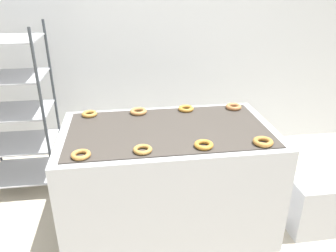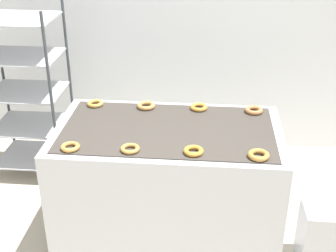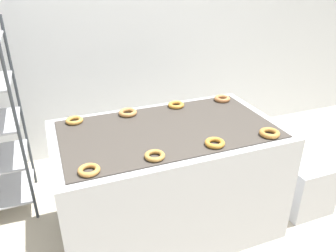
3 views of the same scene
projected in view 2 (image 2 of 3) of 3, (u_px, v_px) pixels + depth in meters
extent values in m
cube|color=silver|center=(182.00, 4.00, 4.23)|extent=(8.00, 0.05, 2.80)
cube|color=#B7BABF|center=(168.00, 181.00, 3.42)|extent=(1.57, 0.92, 0.85)
cube|color=#38332D|center=(168.00, 129.00, 3.22)|extent=(1.45, 0.81, 0.01)
cube|color=#262628|center=(231.00, 199.00, 2.93)|extent=(0.12, 0.07, 0.10)
cylinder|color=#33383D|center=(52.00, 107.00, 3.75)|extent=(0.02, 0.02, 1.54)
cylinder|color=#33383D|center=(4.00, 81.00, 4.26)|extent=(0.02, 0.02, 1.54)
cylinder|color=#33383D|center=(70.00, 83.00, 4.21)|extent=(0.02, 0.02, 1.54)
cube|color=#A8AAB2|center=(36.00, 155.00, 4.28)|extent=(0.62, 0.52, 0.01)
cube|color=#A8AAB2|center=(31.00, 125.00, 4.14)|extent=(0.62, 0.52, 0.01)
cube|color=#A8AAB2|center=(26.00, 92.00, 4.00)|extent=(0.62, 0.52, 0.01)
cube|color=#A8AAB2|center=(21.00, 56.00, 3.85)|extent=(0.62, 0.52, 0.01)
cube|color=#A8AAB2|center=(16.00, 18.00, 3.71)|extent=(0.62, 0.52, 0.01)
cube|color=#B7BABF|center=(330.00, 235.00, 3.19)|extent=(0.40, 0.28, 0.44)
torus|color=#AF7938|center=(70.00, 147.00, 2.96)|extent=(0.12, 0.12, 0.03)
torus|color=#A87939|center=(130.00, 149.00, 2.94)|extent=(0.12, 0.12, 0.03)
torus|color=#B77B2C|center=(194.00, 151.00, 2.91)|extent=(0.13, 0.13, 0.03)
torus|color=#A97333|center=(259.00, 155.00, 2.87)|extent=(0.13, 0.13, 0.03)
torus|color=#B78139|center=(95.00, 104.00, 3.56)|extent=(0.12, 0.12, 0.03)
torus|color=#AB743F|center=(146.00, 106.00, 3.52)|extent=(0.14, 0.14, 0.03)
torus|color=#B97E2F|center=(199.00, 107.00, 3.50)|extent=(0.13, 0.13, 0.03)
torus|color=#A86A3D|center=(254.00, 110.00, 3.45)|extent=(0.13, 0.13, 0.03)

